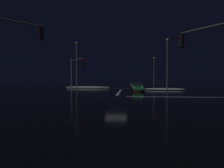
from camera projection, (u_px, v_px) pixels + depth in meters
name	position (u px, v px, depth m)	size (l,w,h in m)	color
ground	(116.00, 97.00, 19.56)	(120.00, 120.00, 0.10)	black
stop_line_north	(119.00, 92.00, 27.25)	(0.35, 13.18, 0.01)	white
centre_line_ns	(122.00, 89.00, 38.80)	(22.00, 0.15, 0.01)	yellow
crosswalk_bar_east	(185.00, 97.00, 18.84)	(13.18, 0.40, 0.01)	white
snow_bank_left_curb	(88.00, 87.00, 41.47)	(11.09, 1.50, 0.45)	white
snow_bank_right_curb	(164.00, 89.00, 32.87)	(7.86, 1.50, 0.39)	white
sedan_green	(137.00, 87.00, 29.28)	(2.02, 4.33, 1.57)	#14512D
sedan_orange	(136.00, 86.00, 35.23)	(2.02, 4.33, 1.57)	#C66014
sedan_blue	(137.00, 85.00, 41.55)	(2.02, 4.33, 1.57)	navy
sedan_white	(135.00, 84.00, 47.17)	(2.02, 4.33, 1.57)	silver
sedan_gray	(133.00, 84.00, 53.32)	(2.02, 4.33, 1.57)	slate
sedan_silver	(134.00, 84.00, 58.51)	(2.02, 4.33, 1.57)	#B7B7BC
traffic_signal_sw	(16.00, 46.00, 12.96)	(2.51, 2.51, 6.71)	#4C4C51
traffic_signal_nw	(76.00, 68.00, 26.94)	(3.12, 3.12, 5.55)	#4C4C51
traffic_signal_se	(208.00, 49.00, 11.84)	(2.83, 2.83, 5.92)	#4C4C51
streetlamp_left_near	(77.00, 63.00, 33.54)	(0.44, 0.44, 9.56)	#424247
streetlamp_right_near	(167.00, 61.00, 31.90)	(0.44, 0.44, 9.87)	#424247
streetlamp_right_far	(154.00, 70.00, 47.84)	(0.44, 0.44, 8.61)	#424247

